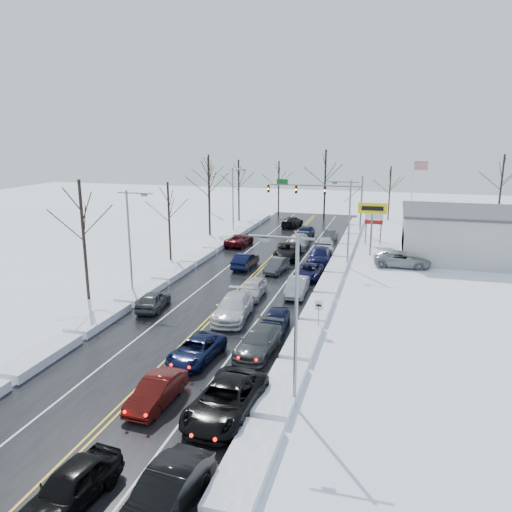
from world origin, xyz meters
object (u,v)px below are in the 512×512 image
(traffic_signal_mast, at_px, (324,193))
(flagpole, at_px, (413,191))
(dealership_building, at_px, (498,235))
(tires_plus_sign, at_px, (372,212))
(queued_car_0, at_px, (72,505))
(oncoming_car_0, at_px, (245,268))

(traffic_signal_mast, xyz_separation_m, flagpole, (11.72, 2.01, 0.45))
(traffic_signal_mast, bearing_deg, dealership_building, -25.95)
(traffic_signal_mast, bearing_deg, tires_plus_sign, -59.54)
(queued_car_0, bearing_deg, oncoming_car_0, 102.54)
(queued_car_0, distance_m, oncoming_car_0, 34.35)
(tires_plus_sign, distance_m, queued_car_0, 44.24)
(flagpole, height_order, dealership_building, flagpole)
(flagpole, relative_size, oncoming_car_0, 2.15)
(dealership_building, height_order, queued_car_0, dealership_building)
(traffic_signal_mast, relative_size, oncoming_car_0, 2.86)
(tires_plus_sign, distance_m, dealership_building, 13.82)
(dealership_building, xyz_separation_m, oncoming_car_0, (-25.63, -10.91, -2.66))
(tires_plus_sign, relative_size, dealership_building, 0.29)
(queued_car_0, bearing_deg, traffic_signal_mast, 95.05)
(dealership_building, relative_size, queued_car_0, 4.43)
(traffic_signal_mast, xyz_separation_m, dealership_building, (20.53, -9.99, -2.82))
(tires_plus_sign, bearing_deg, flagpole, 71.56)
(dealership_building, height_order, oncoming_car_0, dealership_building)
(flagpole, bearing_deg, dealership_building, -53.73)
(dealership_building, bearing_deg, tires_plus_sign, -171.53)
(traffic_signal_mast, relative_size, flagpole, 1.33)
(flagpole, height_order, oncoming_car_0, flagpole)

